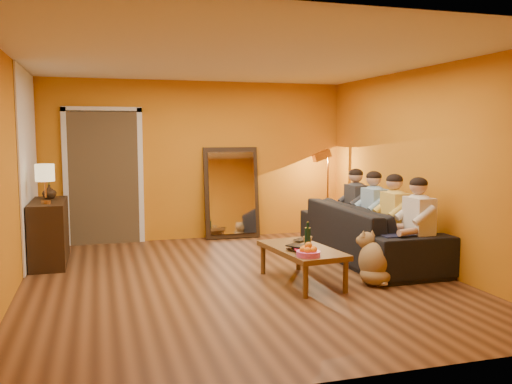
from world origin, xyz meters
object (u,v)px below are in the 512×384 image
object	(u,v)px
person_far_left	(419,228)
person_far_right	(356,209)
wine_bottle	(308,235)
table_lamp	(45,184)
sofa	(369,232)
floor_lamp	(328,195)
person_mid_left	(395,221)
vase	(49,192)
laptop	(305,240)
sideboard	(49,232)
mirror_frame	(232,193)
person_mid_right	(374,215)
dog	(373,258)
coffee_table	(302,265)
tumbler	(308,241)

from	to	relation	value
person_far_left	person_far_right	bearing A→B (deg)	90.00
person_far_right	wine_bottle	xyz separation A→B (m)	(-1.41, -1.55, -0.03)
table_lamp	person_far_left	world-z (taller)	table_lamp
sofa	floor_lamp	bearing A→B (deg)	-3.49
table_lamp	person_mid_left	size ratio (longest dim) A/B	0.42
vase	person_mid_left	bearing A→B (deg)	-21.28
laptop	person_far_left	bearing A→B (deg)	-58.24
sideboard	table_lamp	world-z (taller)	table_lamp
table_lamp	sofa	world-z (taller)	table_lamp
person_far_left	laptop	bearing A→B (deg)	158.65
mirror_frame	vase	distance (m)	2.92
person_far_left	person_mid_right	world-z (taller)	same
dog	wine_bottle	bearing A→B (deg)	176.19
sofa	laptop	xyz separation A→B (m)	(-1.15, -0.50, 0.05)
person_far_right	wine_bottle	bearing A→B (deg)	-132.21
person_far_left	person_mid_right	bearing A→B (deg)	90.00
laptop	coffee_table	bearing A→B (deg)	-154.10
person_far_left	person_far_right	xyz separation A→B (m)	(0.00, 1.65, 0.00)
sofa	person_far_right	size ratio (longest dim) A/B	2.15
coffee_table	person_mid_left	distance (m)	1.56
table_lamp	coffee_table	distance (m)	3.42
sofa	person_far_right	world-z (taller)	person_far_right
floor_lamp	wine_bottle	world-z (taller)	floor_lamp
laptop	dog	bearing A→B (deg)	-83.07
person_mid_left	table_lamp	bearing A→B (deg)	165.23
dog	vase	size ratio (longest dim) A/B	3.19
sideboard	person_mid_left	size ratio (longest dim) A/B	0.97
person_far_right	tumbler	world-z (taller)	person_far_right
coffee_table	person_mid_right	size ratio (longest dim) A/B	1.00
floor_lamp	table_lamp	bearing A→B (deg)	-164.25
sideboard	person_far_right	size ratio (longest dim) A/B	0.97
laptop	sideboard	bearing A→B (deg)	117.19
person_far_left	tumbler	bearing A→B (deg)	168.62
table_lamp	floor_lamp	xyz separation A→B (m)	(4.34, 0.94, -0.39)
tumbler	dog	bearing A→B (deg)	-31.02
person_mid_left	mirror_frame	bearing A→B (deg)	121.96
mirror_frame	person_mid_right	bearing A→B (deg)	-51.45
sofa	vase	xyz separation A→B (m)	(-4.24, 1.25, 0.56)
coffee_table	wine_bottle	size ratio (longest dim) A/B	3.94
person_mid_right	laptop	bearing A→B (deg)	-154.80
laptop	person_far_right	bearing A→B (deg)	5.14
wine_bottle	laptop	xyz separation A→B (m)	(0.13, 0.40, -0.14)
mirror_frame	wine_bottle	xyz separation A→B (m)	(0.17, -2.98, -0.18)
tumbler	laptop	bearing A→B (deg)	75.38
sideboard	floor_lamp	xyz separation A→B (m)	(4.34, 0.64, 0.29)
sideboard	person_mid_left	xyz separation A→B (m)	(4.37, -1.45, 0.18)
person_mid_left	person_far_right	world-z (taller)	same
mirror_frame	wine_bottle	distance (m)	2.99
person_far_right	laptop	bearing A→B (deg)	-137.97
sofa	floor_lamp	xyz separation A→B (m)	(0.10, 1.64, 0.34)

